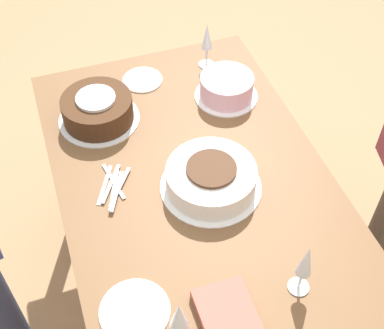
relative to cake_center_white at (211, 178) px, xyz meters
name	(u,v)px	position (x,y,z in m)	size (l,w,h in m)	color
ground_plane	(192,286)	(-0.07, -0.04, -0.81)	(12.00, 12.00, 0.00)	#A87F56
dining_table	(192,197)	(-0.07, -0.04, -0.17)	(1.38, 0.90, 0.77)	brown
cake_center_white	(211,178)	(0.00, 0.00, 0.00)	(0.34, 0.34, 0.10)	white
cake_front_chocolate	(98,109)	(-0.44, -0.28, 0.01)	(0.30, 0.30, 0.11)	white
cake_back_decorated	(227,87)	(-0.40, 0.21, 0.00)	(0.24, 0.24, 0.09)	white
wine_glass_near	(306,263)	(0.43, 0.11, 0.09)	(0.06, 0.06, 0.21)	silver
wine_glass_far	(179,318)	(0.47, -0.26, 0.09)	(0.06, 0.06, 0.20)	silver
wine_glass_extra	(207,39)	(-0.61, 0.21, 0.08)	(0.06, 0.06, 0.19)	silver
dessert_plate_left	(143,80)	(-0.60, -0.07, -0.04)	(0.16, 0.16, 0.01)	white
dessert_plate_right	(135,311)	(0.35, -0.35, -0.04)	(0.20, 0.20, 0.01)	white
fork_pile	(113,186)	(-0.10, -0.31, -0.04)	(0.22, 0.14, 0.02)	silver
napkin_stack	(227,314)	(0.44, -0.12, -0.03)	(0.18, 0.15, 0.03)	#B75B4C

